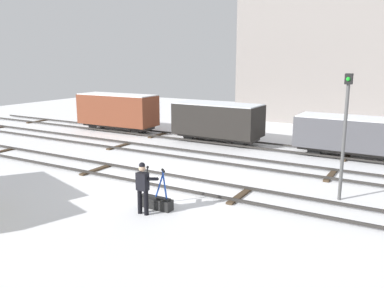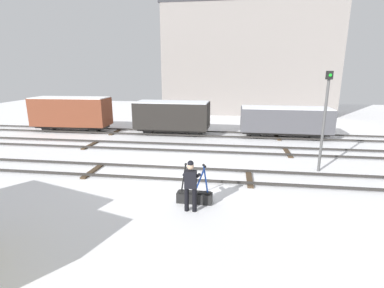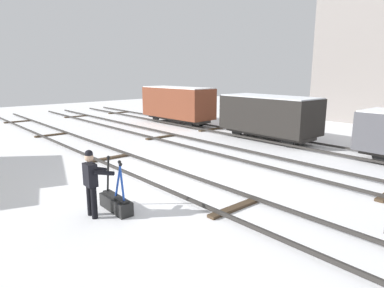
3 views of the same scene
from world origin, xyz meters
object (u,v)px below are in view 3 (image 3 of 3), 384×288
at_px(switch_lever_frame, 116,202).
at_px(rail_worker, 92,180).
at_px(freight_car_far_end, 177,103).
at_px(freight_car_mid_siding, 269,115).

relative_size(switch_lever_frame, rail_worker, 0.83).
distance_m(rail_worker, freight_car_far_end, 15.57).
bearing_deg(freight_car_mid_siding, switch_lever_frame, -72.87).
bearing_deg(rail_worker, switch_lever_frame, 86.51).
bearing_deg(freight_car_mid_siding, rail_worker, -73.91).
distance_m(switch_lever_frame, rail_worker, 0.95).
bearing_deg(freight_car_far_end, rail_worker, -48.22).
xyz_separation_m(switch_lever_frame, freight_car_far_end, (-10.73, 10.71, 1.22)).
xyz_separation_m(rail_worker, freight_car_far_end, (-10.68, 11.32, 0.49)).
height_order(rail_worker, freight_car_far_end, freight_car_far_end).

